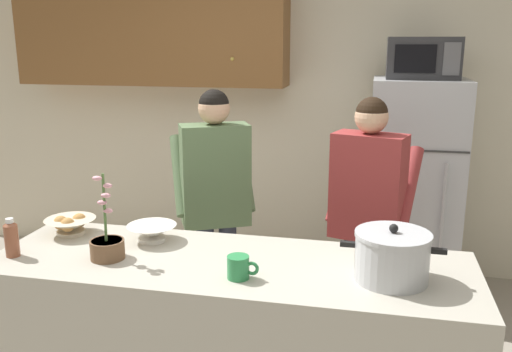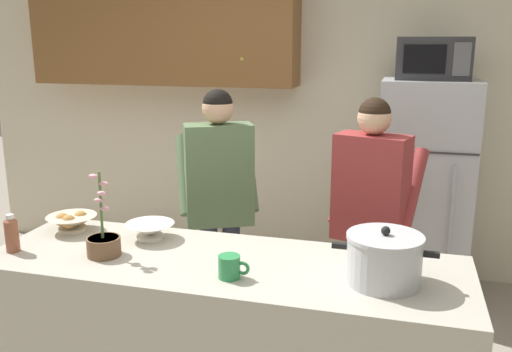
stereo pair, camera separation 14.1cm
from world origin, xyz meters
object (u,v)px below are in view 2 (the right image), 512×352
(person_by_sink, at_px, (370,204))
(empty_bowl, at_px, (150,230))
(refrigerator, at_px, (423,192))
(microwave, at_px, (433,58))
(bread_bowl, at_px, (72,222))
(coffee_mug, at_px, (230,267))
(person_near_pot, at_px, (219,189))
(potted_orchid, at_px, (104,242))
(bottle_near_edge, at_px, (12,233))
(cooking_pot, at_px, (384,259))

(person_by_sink, xyz_separation_m, empty_bowl, (-1.00, -0.72, 0.00))
(refrigerator, distance_m, microwave, 0.94)
(refrigerator, xyz_separation_m, bread_bowl, (-1.74, -1.69, 0.17))
(coffee_mug, distance_m, empty_bowl, 0.60)
(person_near_pot, xyz_separation_m, potted_orchid, (-0.20, -0.99, 0.00))
(bottle_near_edge, bearing_deg, coffee_mug, -0.56)
(person_near_pot, relative_size, cooking_pot, 3.83)
(person_near_pot, height_order, bread_bowl, person_near_pot)
(person_by_sink, xyz_separation_m, bread_bowl, (-1.43, -0.73, 0.01))
(person_near_pot, height_order, cooking_pot, person_near_pot)
(bottle_near_edge, bearing_deg, bread_bowl, 72.05)
(refrigerator, distance_m, coffee_mug, 2.17)
(bread_bowl, relative_size, potted_orchid, 0.65)
(refrigerator, distance_m, empty_bowl, 2.15)
(cooking_pot, height_order, bottle_near_edge, cooking_pot)
(person_by_sink, relative_size, bottle_near_edge, 8.84)
(bread_bowl, height_order, potted_orchid, potted_orchid)
(cooking_pot, bearing_deg, bread_bowl, 172.50)
(refrigerator, bearing_deg, microwave, -89.93)
(microwave, height_order, potted_orchid, microwave)
(person_by_sink, relative_size, cooking_pot, 3.78)
(coffee_mug, height_order, bread_bowl, bread_bowl)
(coffee_mug, distance_m, potted_orchid, 0.62)
(microwave, xyz_separation_m, potted_orchid, (-1.42, -1.91, -0.76))
(microwave, xyz_separation_m, bread_bowl, (-1.74, -1.67, -0.77))
(refrigerator, height_order, person_by_sink, refrigerator)
(microwave, distance_m, person_near_pot, 1.71)
(microwave, distance_m, bottle_near_edge, 2.80)
(refrigerator, distance_m, person_near_pot, 1.55)
(bread_bowl, relative_size, empty_bowl, 1.05)
(coffee_mug, bearing_deg, person_by_sink, 64.98)
(coffee_mug, bearing_deg, refrigerator, 68.27)
(cooking_pot, bearing_deg, refrigerator, 83.92)
(refrigerator, xyz_separation_m, person_by_sink, (-0.31, -0.96, 0.16))
(refrigerator, relative_size, empty_bowl, 6.74)
(coffee_mug, relative_size, empty_bowl, 0.55)
(refrigerator, relative_size, potted_orchid, 4.16)
(person_near_pot, height_order, potted_orchid, person_near_pot)
(person_near_pot, height_order, empty_bowl, person_near_pot)
(bread_bowl, bearing_deg, microwave, 43.73)
(refrigerator, relative_size, bread_bowl, 6.42)
(refrigerator, bearing_deg, bottle_near_edge, -132.67)
(cooking_pot, distance_m, bread_bowl, 1.56)
(refrigerator, xyz_separation_m, potted_orchid, (-1.42, -1.93, 0.18))
(microwave, relative_size, cooking_pot, 1.16)
(microwave, height_order, bread_bowl, microwave)
(coffee_mug, bearing_deg, potted_orchid, 172.93)
(person_by_sink, bearing_deg, bottle_near_edge, -145.91)
(bread_bowl, height_order, bottle_near_edge, bottle_near_edge)
(microwave, distance_m, empty_bowl, 2.26)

